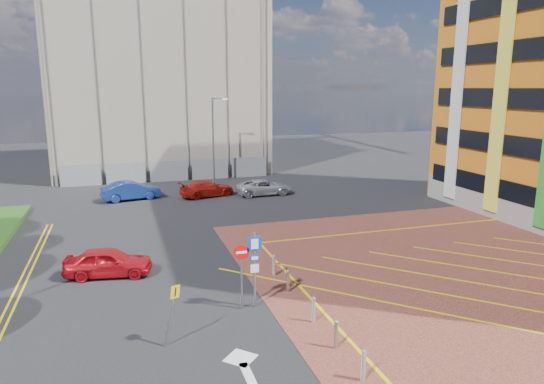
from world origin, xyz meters
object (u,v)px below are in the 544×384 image
lamp_back (214,137)px  car_red_left (108,262)px  car_blue_back (131,191)px  car_red_back (207,189)px  warning_sign (172,308)px  sign_cluster (250,263)px  car_silver_back (264,187)px

lamp_back → car_red_left: size_ratio=1.97×
car_blue_back → car_red_back: bearing=-107.5°
car_blue_back → warning_sign: bearing=170.4°
sign_cluster → car_red_left: bearing=135.9°
sign_cluster → warning_sign: bearing=-148.5°
car_blue_back → car_silver_back: 10.89m
warning_sign → car_blue_back: 23.98m
warning_sign → car_red_left: (-2.24, 7.48, -0.74)m
warning_sign → car_blue_back: warning_sign is taller
lamp_back → car_red_left: (-9.37, -21.59, -3.67)m
lamp_back → warning_sign: (-7.13, -29.07, -2.93)m
warning_sign → car_silver_back: bearing=65.9°
lamp_back → car_red_back: size_ratio=1.74×
car_red_left → car_silver_back: (12.32, 15.04, -0.04)m
lamp_back → car_red_left: bearing=-113.5°
warning_sign → car_red_back: size_ratio=0.49×
sign_cluster → car_silver_back: size_ratio=0.69×
car_red_back → car_silver_back: (4.72, -0.79, -0.02)m
car_red_back → car_silver_back: bearing=-114.3°
car_red_back → car_silver_back: car_red_back is taller
car_red_left → car_blue_back: bearing=4.6°
sign_cluster → car_blue_back: size_ratio=0.70×
sign_cluster → lamp_back: bearing=82.0°
car_red_left → car_silver_back: size_ratio=0.87×
lamp_back → car_silver_back: size_ratio=1.72×
lamp_back → sign_cluster: 27.38m
car_red_left → car_blue_back: size_ratio=0.89×
lamp_back → warning_sign: lamp_back is taller
warning_sign → car_red_back: bearing=77.0°
warning_sign → car_silver_back: size_ratio=0.48×
sign_cluster → car_silver_back: sign_cluster is taller
warning_sign → car_silver_back: warning_sign is taller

